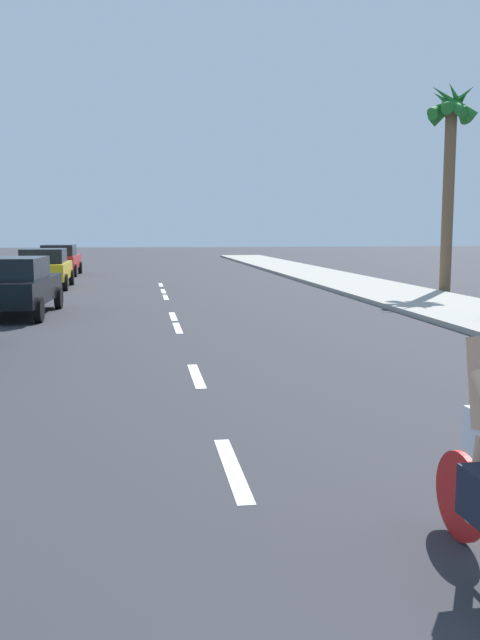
{
  "coord_description": "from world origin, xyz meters",
  "views": [
    {
      "loc": [
        -0.83,
        1.23,
        2.25
      ],
      "look_at": [
        0.44,
        9.97,
        1.1
      ],
      "focal_mm": 38.29,
      "sensor_mm": 36.0,
      "label": 1
    }
  ],
  "objects_px": {
    "parked_car_black": "(12,284)",
    "parked_car_yellow": "(45,267)",
    "parked_car_red": "(60,259)",
    "palm_tree_far": "(451,135)"
  },
  "relations": [
    {
      "from": "parked_car_black",
      "to": "parked_car_red",
      "type": "bearing_deg",
      "value": 94.62
    },
    {
      "from": "parked_car_red",
      "to": "parked_car_black",
      "type": "bearing_deg",
      "value": -87.4
    },
    {
      "from": "parked_car_black",
      "to": "parked_car_yellow",
      "type": "height_order",
      "value": "same"
    },
    {
      "from": "parked_car_yellow",
      "to": "parked_car_red",
      "type": "height_order",
      "value": "same"
    },
    {
      "from": "parked_car_black",
      "to": "palm_tree_far",
      "type": "xyz_separation_m",
      "value": [
        14.49,
        4.83,
        4.83
      ]
    },
    {
      "from": "parked_car_yellow",
      "to": "palm_tree_far",
      "type": "relative_size",
      "value": 0.57
    },
    {
      "from": "parked_car_black",
      "to": "parked_car_red",
      "type": "height_order",
      "value": "same"
    },
    {
      "from": "parked_car_red",
      "to": "palm_tree_far",
      "type": "relative_size",
      "value": 0.56
    },
    {
      "from": "parked_car_yellow",
      "to": "palm_tree_far",
      "type": "xyz_separation_m",
      "value": [
        14.86,
        -4.3,
        4.83
      ]
    },
    {
      "from": "parked_car_black",
      "to": "parked_car_yellow",
      "type": "bearing_deg",
      "value": 94.61
    }
  ]
}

